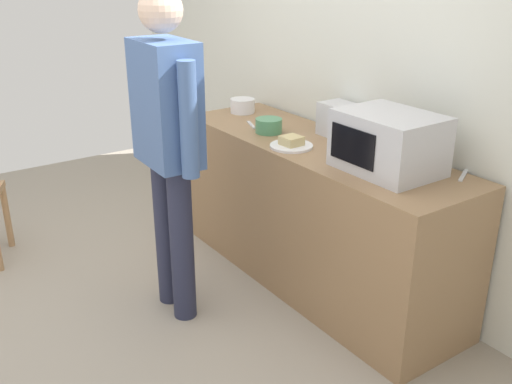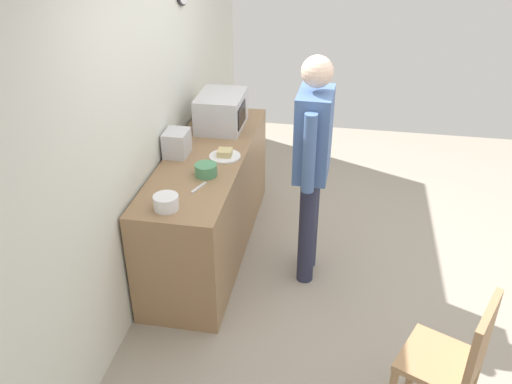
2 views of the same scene
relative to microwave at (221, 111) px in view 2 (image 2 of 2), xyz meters
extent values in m
plane|color=#9E9384|center=(-0.71, -1.22, -1.05)|extent=(6.00, 6.00, 0.00)
cube|color=silver|center=(-0.71, 0.38, 0.25)|extent=(5.40, 0.10, 2.60)
cube|color=#93704C|center=(-0.55, 0.00, -0.60)|extent=(2.06, 0.62, 0.90)
cube|color=silver|center=(0.00, 0.00, 0.00)|extent=(0.50, 0.38, 0.30)
cube|color=black|center=(-0.06, -0.19, 0.00)|extent=(0.30, 0.01, 0.18)
cylinder|color=white|center=(-0.58, -0.16, -0.14)|extent=(0.25, 0.25, 0.01)
cube|color=#CDB77B|center=(-0.58, -0.16, -0.11)|extent=(0.12, 0.12, 0.05)
cylinder|color=white|center=(-1.40, 0.05, -0.10)|extent=(0.17, 0.17, 0.10)
cylinder|color=#4C8E60|center=(-0.90, -0.09, -0.11)|extent=(0.16, 0.16, 0.09)
cube|color=silver|center=(-0.60, 0.22, -0.05)|extent=(0.22, 0.18, 0.20)
cube|color=silver|center=(0.28, 0.25, -0.15)|extent=(0.10, 0.16, 0.01)
cube|color=silver|center=(-1.09, -0.09, -0.15)|extent=(0.17, 0.08, 0.01)
cylinder|color=#272A43|center=(-0.65, -0.86, -0.60)|extent=(0.13, 0.13, 0.90)
cylinder|color=#272A43|center=(-0.85, -0.85, -0.60)|extent=(0.13, 0.13, 0.90)
cube|color=#47669E|center=(-0.75, -0.85, 0.17)|extent=(0.41, 0.25, 0.64)
cylinder|color=#47669E|center=(-0.50, -0.86, 0.14)|extent=(0.09, 0.09, 0.58)
cylinder|color=#47669E|center=(-1.00, -0.85, 0.14)|extent=(0.09, 0.09, 0.58)
sphere|color=beige|center=(-0.75, -0.85, 0.63)|extent=(0.22, 0.22, 0.22)
cylinder|color=#A87F56|center=(-1.79, -1.61, -0.82)|extent=(0.04, 0.04, 0.45)
cube|color=#A87F56|center=(-2.03, -1.70, -0.58)|extent=(0.53, 0.53, 0.04)
cube|color=#A87F56|center=(-2.10, -1.86, -0.33)|extent=(0.38, 0.20, 0.45)
camera|label=1|loc=(1.93, -2.15, 0.88)|focal=41.10mm
camera|label=2|loc=(-4.34, -1.08, 1.75)|focal=38.43mm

